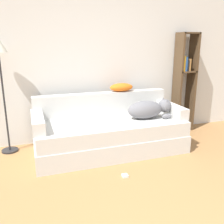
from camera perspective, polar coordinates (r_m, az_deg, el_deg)
name	(u,v)px	position (r m, az deg, el deg)	size (l,w,h in m)	color
wall_back	(82,54)	(3.94, -6.84, 13.04)	(6.86, 0.06, 2.70)	silver
couch	(110,136)	(3.60, -0.49, -5.46)	(2.10, 0.92, 0.45)	silver
couch_backrest	(102,103)	(3.84, -2.32, 2.04)	(2.06, 0.15, 0.33)	silver
couch_arm_left	(38,122)	(3.34, -16.63, -2.16)	(0.15, 0.73, 0.16)	silver
couch_arm_right	(171,109)	(3.90, 13.29, 0.60)	(0.15, 0.73, 0.16)	silver
dog	(149,109)	(3.64, 8.47, 0.67)	(0.68, 0.30, 0.28)	slate
laptop	(108,121)	(3.48, -0.88, -2.02)	(0.34, 0.28, 0.02)	silver
throw_pillow	(121,87)	(3.90, 2.16, 5.67)	(0.37, 0.21, 0.13)	orange
bookshelf	(185,78)	(4.51, 16.27, 7.49)	(0.33, 0.26, 1.68)	#4C3823
power_adapter	(125,176)	(3.01, 2.98, -14.33)	(0.07, 0.07, 0.03)	silver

